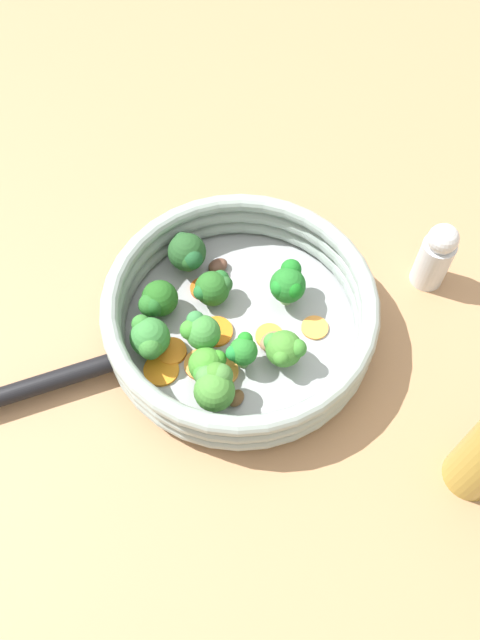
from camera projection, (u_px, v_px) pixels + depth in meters
ground_plane at (240, 331)px, 0.75m from camera, size 4.00×4.00×0.00m
skillet at (240, 329)px, 0.75m from camera, size 0.29×0.29×0.01m
skillet_rim_wall at (240, 312)px, 0.71m from camera, size 0.31×0.31×0.06m
skillet_handle at (18, 392)px, 0.69m from camera, size 0.23×0.07×0.02m
skillet_rivet_left at (122, 330)px, 0.73m from camera, size 0.01×0.01×0.01m
skillet_rivet_right at (140, 390)px, 0.69m from camera, size 0.01×0.01×0.01m
carrot_slice_0 at (172, 351)px, 0.72m from camera, size 0.05×0.05×0.01m
carrot_slice_1 at (216, 331)px, 0.73m from camera, size 0.06×0.06×0.00m
carrot_slice_2 at (224, 371)px, 0.71m from camera, size 0.04×0.04×0.00m
carrot_slice_3 at (163, 373)px, 0.71m from camera, size 0.05×0.05×0.00m
carrot_slice_4 at (315, 328)px, 0.74m from camera, size 0.04×0.04×0.00m
carrot_slice_5 at (201, 364)px, 0.71m from camera, size 0.05×0.05×0.00m
carrot_slice_6 at (269, 336)px, 0.73m from camera, size 0.04×0.04×0.01m
carrot_slice_7 at (202, 289)px, 0.76m from camera, size 0.03×0.03×0.01m
broccoli_floret_0 at (213, 288)px, 0.74m from camera, size 0.05×0.04×0.04m
broccoli_floret_1 at (157, 301)px, 0.73m from camera, size 0.05×0.04×0.05m
broccoli_floret_2 at (149, 338)px, 0.70m from camera, size 0.05×0.05×0.05m
broccoli_floret_3 at (200, 331)px, 0.70m from camera, size 0.04×0.04×0.05m
broccoli_floret_4 at (207, 366)px, 0.69m from camera, size 0.04×0.04×0.04m
broccoli_floret_5 at (284, 349)px, 0.69m from camera, size 0.04×0.05×0.05m
broccoli_floret_6 at (187, 253)px, 0.75m from camera, size 0.05×0.06×0.06m
broccoli_floret_7 at (215, 386)px, 0.66m from camera, size 0.05×0.05×0.06m
broccoli_floret_8 at (242, 351)px, 0.69m from camera, size 0.04×0.03×0.05m
broccoli_floret_9 at (287, 283)px, 0.73m from camera, size 0.05×0.05×0.05m
mushroom_piece_0 at (236, 398)px, 0.69m from camera, size 0.03×0.02×0.01m
mushroom_piece_1 at (198, 322)px, 0.74m from camera, size 0.03×0.03×0.01m
mushroom_piece_2 at (272, 341)px, 0.72m from camera, size 0.03×0.03×0.01m
mushroom_piece_3 at (218, 266)px, 0.78m from camera, size 0.03×0.02×0.01m
salt_shaker at (436, 256)px, 0.75m from camera, size 0.04×0.04×0.10m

